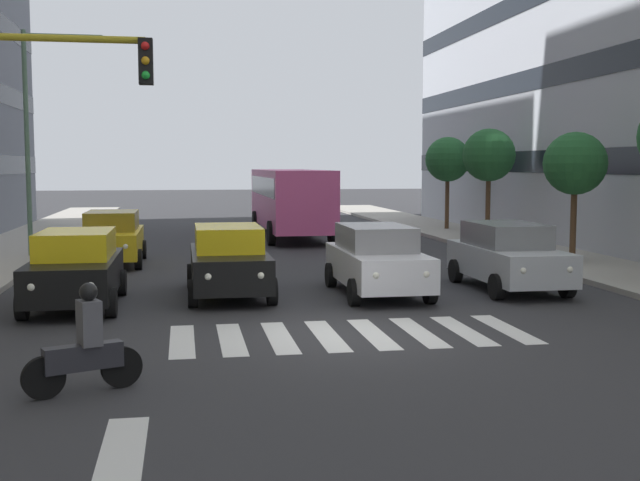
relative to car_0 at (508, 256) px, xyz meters
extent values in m
plane|color=#2D2D30|center=(5.16, 4.69, -0.89)|extent=(180.00, 180.00, 0.00)
cube|color=black|center=(-10.37, -15.17, 2.47)|extent=(8.85, 23.33, 0.90)
cube|color=black|center=(-10.37, -15.17, 5.83)|extent=(8.85, 23.33, 0.90)
cube|color=black|center=(-10.37, -15.17, 9.18)|extent=(8.85, 23.33, 0.90)
cube|color=silver|center=(2.01, 4.69, -0.88)|extent=(0.45, 2.80, 0.01)
cube|color=silver|center=(2.91, 4.69, -0.88)|extent=(0.45, 2.80, 0.01)
cube|color=silver|center=(3.81, 4.69, -0.88)|extent=(0.45, 2.80, 0.01)
cube|color=silver|center=(4.71, 4.69, -0.88)|extent=(0.45, 2.80, 0.01)
cube|color=silver|center=(5.61, 4.69, -0.88)|extent=(0.45, 2.80, 0.01)
cube|color=silver|center=(6.51, 4.69, -0.88)|extent=(0.45, 2.80, 0.01)
cube|color=silver|center=(7.41, 4.69, -0.88)|extent=(0.45, 2.80, 0.01)
cube|color=silver|center=(8.31, 4.69, -0.88)|extent=(0.45, 2.80, 0.01)
cube|color=silver|center=(8.98, 10.19, -0.88)|extent=(0.50, 2.20, 0.01)
cube|color=#B2B7BC|center=(0.00, 0.05, -0.17)|extent=(1.80, 4.40, 0.80)
cube|color=slate|center=(0.00, -0.15, 0.53)|extent=(1.58, 2.46, 0.60)
cylinder|color=black|center=(-0.90, 1.50, -0.57)|extent=(0.22, 0.64, 0.64)
cylinder|color=black|center=(0.90, 1.50, -0.57)|extent=(0.22, 0.64, 0.64)
cylinder|color=black|center=(-0.90, -1.40, -0.57)|extent=(0.22, 0.64, 0.64)
cylinder|color=black|center=(0.90, -1.40, -0.57)|extent=(0.22, 0.64, 0.64)
sphere|color=white|center=(-0.58, 2.20, -0.09)|extent=(0.18, 0.18, 0.18)
sphere|color=white|center=(0.58, 2.20, -0.09)|extent=(0.18, 0.18, 0.18)
cube|color=silver|center=(3.53, 0.26, -0.17)|extent=(1.80, 4.40, 0.80)
cube|color=gray|center=(3.53, 0.06, 0.53)|extent=(1.58, 2.46, 0.60)
cylinder|color=black|center=(2.63, 1.71, -0.57)|extent=(0.22, 0.64, 0.64)
cylinder|color=black|center=(4.43, 1.71, -0.57)|extent=(0.22, 0.64, 0.64)
cylinder|color=black|center=(2.63, -1.19, -0.57)|extent=(0.22, 0.64, 0.64)
cylinder|color=black|center=(4.43, -1.19, -0.57)|extent=(0.22, 0.64, 0.64)
sphere|color=white|center=(2.95, 2.41, -0.09)|extent=(0.18, 0.18, 0.18)
sphere|color=white|center=(4.10, 2.41, -0.09)|extent=(0.18, 0.18, 0.18)
cube|color=black|center=(7.17, -0.19, -0.17)|extent=(1.80, 4.40, 0.80)
cube|color=yellow|center=(7.17, -0.39, 0.53)|extent=(1.58, 2.46, 0.60)
cylinder|color=black|center=(6.27, 1.26, -0.57)|extent=(0.22, 0.64, 0.64)
cylinder|color=black|center=(8.07, 1.26, -0.57)|extent=(0.22, 0.64, 0.64)
cylinder|color=black|center=(6.27, -1.64, -0.57)|extent=(0.22, 0.64, 0.64)
cylinder|color=black|center=(8.07, -1.64, -0.57)|extent=(0.22, 0.64, 0.64)
sphere|color=white|center=(6.59, 1.96, -0.09)|extent=(0.18, 0.18, 0.18)
sphere|color=white|center=(7.74, 1.96, -0.09)|extent=(0.18, 0.18, 0.18)
cube|color=black|center=(10.68, 0.70, -0.17)|extent=(1.80, 4.40, 0.80)
cube|color=yellow|center=(10.68, 0.50, 0.53)|extent=(1.58, 2.46, 0.60)
cylinder|color=black|center=(9.78, 2.16, -0.57)|extent=(0.22, 0.64, 0.64)
cylinder|color=black|center=(11.58, 2.16, -0.57)|extent=(0.22, 0.64, 0.64)
cylinder|color=black|center=(9.78, -0.75, -0.57)|extent=(0.22, 0.64, 0.64)
cylinder|color=black|center=(11.58, -0.75, -0.57)|extent=(0.22, 0.64, 0.64)
sphere|color=white|center=(10.11, 2.85, -0.09)|extent=(0.18, 0.18, 0.18)
sphere|color=white|center=(11.26, 2.85, -0.09)|extent=(0.18, 0.18, 0.18)
cube|color=gold|center=(10.54, -7.09, -0.17)|extent=(1.80, 4.40, 0.80)
cube|color=olive|center=(10.54, -7.29, 0.53)|extent=(1.58, 2.46, 0.60)
cylinder|color=black|center=(9.64, -5.64, -0.57)|extent=(0.22, 0.64, 0.64)
cylinder|color=black|center=(11.44, -5.64, -0.57)|extent=(0.22, 0.64, 0.64)
cylinder|color=black|center=(9.64, -8.55, -0.57)|extent=(0.22, 0.64, 0.64)
cylinder|color=black|center=(11.44, -8.55, -0.57)|extent=(0.22, 0.64, 0.64)
sphere|color=white|center=(9.96, -4.94, -0.09)|extent=(0.18, 0.18, 0.18)
sphere|color=white|center=(11.11, -4.94, -0.09)|extent=(0.18, 0.18, 0.18)
cube|color=#DB5193|center=(3.53, -15.94, 0.86)|extent=(2.50, 10.50, 2.50)
cube|color=black|center=(3.53, -15.94, 1.41)|extent=(2.52, 9.87, 0.80)
cylinder|color=black|center=(2.28, -12.27, -0.39)|extent=(0.28, 1.00, 1.00)
cylinder|color=black|center=(4.78, -12.27, -0.39)|extent=(0.28, 1.00, 1.00)
cylinder|color=black|center=(2.28, -19.09, -0.39)|extent=(0.28, 1.00, 1.00)
cylinder|color=black|center=(4.78, -19.09, -0.39)|extent=(0.28, 1.00, 1.00)
cylinder|color=black|center=(10.18, 8.05, -0.59)|extent=(0.59, 0.32, 0.60)
cylinder|color=black|center=(9.17, 7.62, -0.59)|extent=(0.59, 0.32, 0.60)
cube|color=#232328|center=(9.68, 7.83, -0.37)|extent=(1.11, 0.65, 0.36)
cube|color=#4C4C51|center=(9.59, 7.80, 0.11)|extent=(0.40, 0.44, 0.64)
sphere|color=black|center=(9.59, 7.80, 0.55)|extent=(0.26, 0.26, 0.26)
cylinder|color=#AD991E|center=(10.61, 5.33, 4.41)|extent=(3.56, 0.12, 0.12)
cube|color=black|center=(8.83, 5.33, 4.06)|extent=(0.24, 0.28, 0.76)
sphere|color=red|center=(8.83, 5.48, 4.30)|extent=(0.14, 0.14, 0.14)
sphere|color=orange|center=(8.83, 5.48, 4.06)|extent=(0.14, 0.14, 0.14)
sphere|color=green|center=(8.83, 5.48, 3.82)|extent=(0.14, 0.14, 0.14)
cylinder|color=#4C6B56|center=(13.39, -8.91, 3.04)|extent=(0.16, 0.16, 7.54)
cylinder|color=#4C6B56|center=(12.11, -8.91, 6.66)|extent=(2.55, 0.10, 0.10)
ellipsoid|color=#B7BCC1|center=(10.84, -8.91, 6.56)|extent=(0.56, 0.28, 0.20)
cylinder|color=#513823|center=(-4.12, -4.42, 0.52)|extent=(0.20, 0.20, 2.52)
sphere|color=#235B2D|center=(-4.12, -4.42, 2.38)|extent=(2.01, 2.01, 2.01)
cylinder|color=#513823|center=(-4.25, -12.01, 0.68)|extent=(0.20, 0.20, 2.82)
sphere|color=#235B2D|center=(-4.25, -12.01, 2.74)|extent=(2.18, 2.18, 2.18)
cylinder|color=#513823|center=(-4.36, -17.46, 0.61)|extent=(0.20, 0.20, 2.70)
sphere|color=#235B2D|center=(-4.36, -17.46, 2.61)|extent=(2.15, 2.15, 2.15)
camera|label=1|loc=(8.26, 19.18, 2.33)|focal=44.43mm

